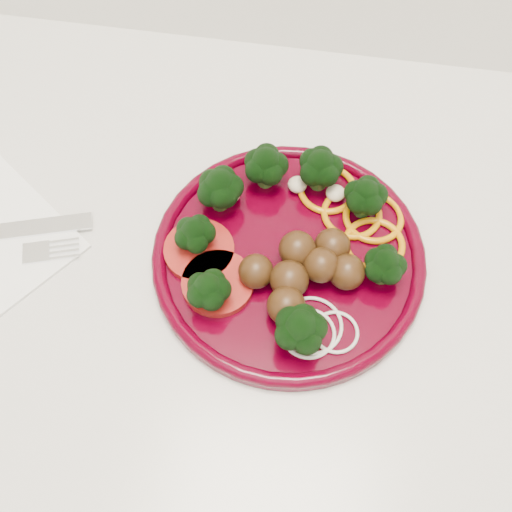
# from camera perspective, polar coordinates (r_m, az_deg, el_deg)

# --- Properties ---
(counter) EXTENTS (2.40, 0.60, 0.90)m
(counter) POSITION_cam_1_polar(r_m,az_deg,el_deg) (1.04, -4.85, -12.06)
(counter) COLOR silver
(counter) RESTS_ON ground
(plate) EXTENTS (0.26, 0.26, 0.06)m
(plate) POSITION_cam_1_polar(r_m,az_deg,el_deg) (0.61, 2.76, 0.68)
(plate) COLOR #3E000F
(plate) RESTS_ON counter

